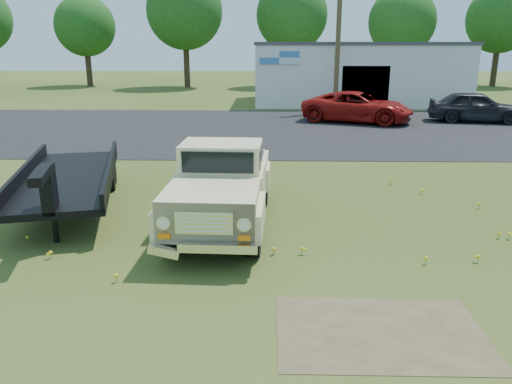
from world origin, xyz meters
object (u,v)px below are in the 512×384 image
Objects in this scene: flatbed_trailer at (68,174)px; dark_sedan at (476,107)px; vintage_pickup_truck at (222,185)px; red_pickup at (357,107)px.

flatbed_trailer is 1.35× the size of dark_sedan.
flatbed_trailer reaches higher than dark_sedan.
vintage_pickup_truck reaches higher than flatbed_trailer.
flatbed_trailer is at bearing 143.33° from dark_sedan.
vintage_pickup_truck is at bearing 153.84° from dark_sedan.
flatbed_trailer is (-4.02, 1.29, -0.10)m from vintage_pickup_truck.
dark_sedan is (16.07, 14.90, -0.07)m from flatbed_trailer.
dark_sedan is (12.05, 16.19, -0.16)m from vintage_pickup_truck.
red_pickup is at bearing 72.45° from vintage_pickup_truck.
red_pickup is (9.77, 14.67, -0.08)m from flatbed_trailer.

